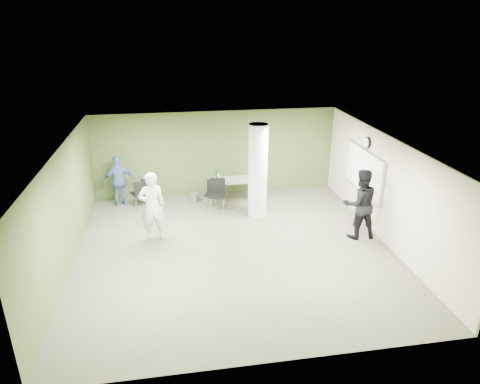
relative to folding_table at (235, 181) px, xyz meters
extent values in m
plane|color=#4A4B3B|center=(-0.51, -3.18, -0.69)|extent=(8.00, 8.00, 0.00)
plane|color=white|center=(-0.51, -3.18, 2.11)|extent=(8.00, 8.00, 0.00)
cube|color=#475B2B|center=(-0.51, 0.82, 0.71)|extent=(8.00, 2.80, 0.02)
cube|color=#475B2B|center=(-4.51, -3.18, 0.71)|extent=(0.02, 8.00, 2.80)
cube|color=beige|center=(3.49, -3.18, 0.71)|extent=(0.02, 8.00, 2.80)
cylinder|color=silver|center=(0.49, -1.18, 0.71)|extent=(0.56, 0.56, 2.80)
cube|color=silver|center=(3.42, -1.98, 0.81)|extent=(0.04, 2.30, 1.30)
cube|color=white|center=(3.39, -1.98, 0.81)|extent=(0.02, 2.20, 1.20)
cylinder|color=black|center=(3.42, -1.98, 1.66)|extent=(0.05, 0.32, 0.32)
cylinder|color=white|center=(3.39, -1.98, 1.66)|extent=(0.02, 0.26, 0.26)
cube|color=#9C9C96|center=(0.02, -0.01, 0.03)|extent=(1.57, 0.70, 0.04)
cylinder|color=silver|center=(-0.68, -0.28, -0.34)|extent=(0.04, 0.04, 0.70)
cylinder|color=silver|center=(0.72, -0.29, -0.34)|extent=(0.04, 0.04, 0.70)
cylinder|color=silver|center=(-0.68, 0.27, -0.34)|extent=(0.04, 0.04, 0.70)
cylinder|color=silver|center=(0.73, 0.26, -0.34)|extent=(0.04, 0.04, 0.70)
cylinder|color=#1A5032|center=(-0.58, 0.24, 0.17)|extent=(0.07, 0.07, 0.25)
cylinder|color=#B2B2B7|center=(-0.53, 0.17, 0.14)|extent=(0.06, 0.06, 0.18)
cylinder|color=#4C4C4C|center=(-1.34, 0.11, -0.54)|extent=(0.26, 0.26, 0.30)
cube|color=black|center=(-3.06, 0.04, -0.26)|extent=(0.58, 0.58, 0.05)
cube|color=black|center=(-2.99, -0.14, -0.02)|extent=(0.41, 0.19, 0.43)
cylinder|color=silver|center=(-2.96, 0.28, -0.49)|extent=(0.02, 0.02, 0.41)
cylinder|color=silver|center=(-3.30, 0.14, -0.49)|extent=(0.02, 0.02, 0.41)
cylinder|color=silver|center=(-2.83, -0.06, -0.49)|extent=(0.02, 0.02, 0.41)
cylinder|color=silver|center=(-3.17, -0.20, -0.49)|extent=(0.02, 0.02, 0.41)
cube|color=black|center=(-2.85, 0.47, -0.29)|extent=(0.50, 0.50, 0.05)
cube|color=black|center=(-2.80, 0.29, -0.06)|extent=(0.39, 0.13, 0.41)
cylinder|color=silver|center=(-2.72, 0.68, -0.50)|extent=(0.02, 0.02, 0.39)
cylinder|color=silver|center=(-3.05, 0.60, -0.50)|extent=(0.02, 0.02, 0.39)
cylinder|color=silver|center=(-2.64, 0.35, -0.50)|extent=(0.02, 0.02, 0.39)
cylinder|color=silver|center=(-2.97, 0.27, -0.50)|extent=(0.02, 0.02, 0.39)
cube|color=black|center=(-0.81, -0.36, -0.29)|extent=(0.54, 0.54, 0.05)
cube|color=black|center=(-0.74, -0.19, -0.06)|extent=(0.38, 0.18, 0.41)
cylinder|color=silver|center=(-1.03, -0.46, -0.50)|extent=(0.02, 0.02, 0.39)
cylinder|color=silver|center=(-0.71, -0.59, -0.50)|extent=(0.02, 0.02, 0.39)
cylinder|color=silver|center=(-0.91, -0.14, -0.50)|extent=(0.02, 0.02, 0.39)
cylinder|color=silver|center=(-0.59, -0.26, -0.50)|extent=(0.02, 0.02, 0.39)
cube|color=black|center=(-0.67, -0.62, -0.22)|extent=(0.58, 0.58, 0.05)
cube|color=black|center=(-0.62, -0.41, 0.04)|extent=(0.46, 0.14, 0.47)
cylinder|color=silver|center=(-0.90, -0.78, -0.47)|extent=(0.02, 0.02, 0.45)
cylinder|color=silver|center=(-0.51, -0.86, -0.47)|extent=(0.02, 0.02, 0.45)
cylinder|color=silver|center=(-0.82, -0.39, -0.47)|extent=(0.02, 0.02, 0.45)
cylinder|color=silver|center=(-0.43, -0.47, -0.47)|extent=(0.02, 0.02, 0.45)
imported|color=silver|center=(-2.57, -2.22, 0.25)|extent=(0.75, 0.56, 1.89)
imported|color=black|center=(2.89, -3.02, 0.28)|extent=(0.95, 0.74, 1.94)
imported|color=#425EA4|center=(-3.66, 0.22, 0.12)|extent=(1.02, 0.60, 1.63)
camera|label=1|loc=(-1.95, -12.77, 4.84)|focal=32.00mm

